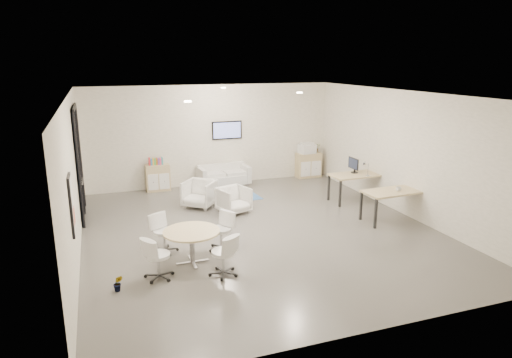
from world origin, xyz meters
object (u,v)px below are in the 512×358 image
Objects in this scene: armchair_right at (234,199)px; round_table at (192,235)px; loveseat at (223,176)px; sideboard_right at (308,165)px; desk_front at (393,194)px; sideboard_left at (158,178)px; armchair_left at (200,192)px; desk_rear at (357,177)px.

armchair_right reaches higher than round_table.
round_table is at bearing -115.99° from loveseat.
sideboard_right is 0.55× the size of desk_front.
sideboard_left reaches higher than armchair_left.
sideboard_left is 2.05m from loveseat.
desk_rear reaches higher than armchair_right.
sideboard_left is at bearing 148.15° from desk_rear.
armchair_right is at bearing 58.24° from round_table.
armchair_left reaches higher than desk_front.
armchair_left is at bearing -66.79° from sideboard_left.
loveseat is 1.07× the size of desk_front.
loveseat is 4.26m from desk_rear.
loveseat reaches higher than round_table.
desk_front is at bearing -42.57° from sideboard_left.
armchair_left is 1.08× the size of armchair_right.
sideboard_left is 1.08× the size of armchair_right.
sideboard_left is at bearing 134.74° from desk_front.
desk_rear is at bearing -20.66° from armchair_right.
desk_rear is 5.87m from round_table.
sideboard_right reaches higher than desk_rear.
armchair_right is at bearing -103.83° from loveseat.
desk_rear is at bearing 25.62° from armchair_left.
sideboard_left is at bearing 102.06° from armchair_right.
desk_rear is at bearing 25.55° from round_table.
sideboard_left is 0.53× the size of desk_front.
desk_front reaches higher than armchair_right.
desk_rear is (3.17, -2.81, 0.39)m from loveseat.
loveseat is at bearing 136.50° from desk_rear.
armchair_right is 0.48× the size of desk_rear.
armchair_left is 5.12m from desk_front.
sideboard_right is 4.75m from desk_front.
desk_rear is at bearing -29.86° from sideboard_left.
desk_rear is 1.39× the size of round_table.
desk_front is (3.57, -1.94, 0.33)m from armchair_right.
armchair_right is (0.74, -0.80, -0.03)m from armchair_left.
armchair_left reaches higher than desk_rear.
desk_front is 1.37× the size of round_table.
sideboard_right reaches higher than sideboard_left.
round_table is at bearing -156.45° from desk_rear.
desk_front is at bearing 8.37° from round_table.
desk_front reaches higher than loveseat.
desk_front is (4.31, -2.74, 0.30)m from armchair_left.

